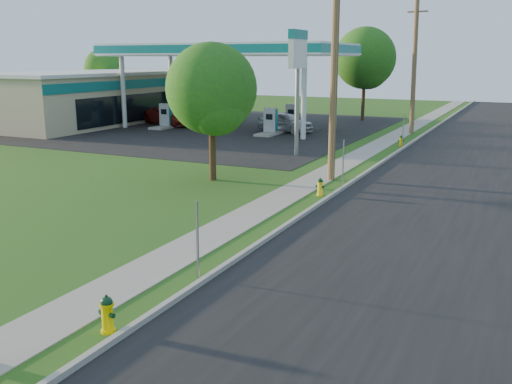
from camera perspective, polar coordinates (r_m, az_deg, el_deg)
ground_plane at (r=11.54m, az=-18.25°, el=-15.13°), size 140.00×140.00×0.00m
road at (r=18.16m, az=15.77°, el=-4.39°), size 8.00×120.00×0.02m
curb at (r=19.18m, az=3.96°, el=-2.77°), size 0.15×120.00×0.15m
sidewalk at (r=19.89m, az=-0.73°, el=-2.34°), size 1.50×120.00×0.03m
forecourt at (r=45.87m, az=-4.94°, el=6.51°), size 26.00×28.00×0.02m
utility_pole_mid at (r=25.40m, az=7.84°, el=12.22°), size 1.40×0.32×9.80m
utility_pole_far at (r=42.87m, az=15.55°, el=12.04°), size 1.40×0.32×9.50m
sign_post_near at (r=14.05m, az=-5.87°, el=-4.89°), size 0.05×0.04×2.00m
sign_post_mid at (r=24.58m, az=8.71°, el=2.88°), size 0.05×0.04×2.00m
sign_post_far at (r=36.29m, az=14.50°, el=5.93°), size 0.05×0.04×2.00m
gas_canopy at (r=44.57m, az=-2.82°, el=13.93°), size 18.18×9.18×6.40m
fuel_pump_nw at (r=45.46m, az=-8.99°, el=7.24°), size 1.20×3.20×1.90m
fuel_pump_ne at (r=41.03m, az=1.47°, el=6.76°), size 1.20×3.20×1.90m
fuel_pump_sw at (r=48.79m, az=-6.30°, el=7.72°), size 1.20×3.20×1.90m
fuel_pump_se at (r=44.68m, az=3.61°, el=7.27°), size 1.20×3.20×1.90m
convenience_store at (r=52.14m, az=-15.57°, el=9.23°), size 10.40×22.40×4.25m
price_pylon at (r=31.90m, az=4.21°, el=13.35°), size 0.34×2.04×6.85m
tree_verge at (r=25.14m, az=-4.36°, el=9.88°), size 3.99×3.99×6.05m
tree_lot at (r=51.01m, az=10.92°, el=12.79°), size 5.28×5.28×8.00m
tree_back at (r=63.62m, az=-14.88°, el=11.69°), size 4.21×4.21×6.38m
hydrant_near at (r=11.97m, az=-14.66°, el=-11.73°), size 0.42×0.37×0.80m
hydrant_mid at (r=22.83m, az=6.43°, el=0.51°), size 0.38×0.34×0.73m
hydrant_far at (r=36.60m, az=14.31°, el=4.98°), size 0.36×0.32×0.71m
car_red at (r=47.43m, az=-8.32°, el=7.59°), size 6.30×4.80×1.59m
car_silver at (r=42.46m, az=2.94°, el=7.00°), size 4.69×2.82×1.49m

